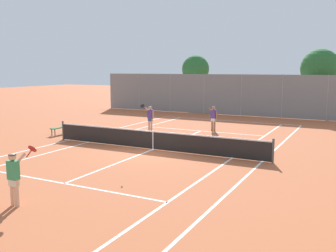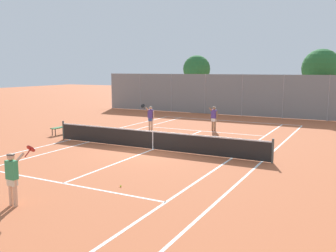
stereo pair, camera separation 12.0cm
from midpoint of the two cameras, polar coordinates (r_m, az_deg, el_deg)
The scene contains 13 objects.
ground_plane at distance 18.94m, azimuth -2.13°, elevation -3.58°, with size 120.00×120.00×0.00m, color #B25B38.
court_line_markings at distance 18.94m, azimuth -2.13°, elevation -3.57°, with size 11.10×23.90×0.01m.
tennis_net at distance 18.84m, azimuth -2.14°, elevation -2.07°, with size 12.00×0.10×1.07m.
player_near_side at distance 11.97m, azimuth -22.35°, elevation -6.98°, with size 0.66×0.73×1.77m.
player_far_left at distance 24.67m, azimuth -2.55°, elevation 1.47°, with size 0.68×0.73×1.77m.
player_far_right at distance 24.69m, azimuth 7.15°, elevation 1.38°, with size 0.50×0.47×1.60m.
loose_tennis_ball_0 at distance 26.68m, azimuth 7.16°, elevation 0.02°, with size 0.07×0.07×0.07m, color #D1DB33.
loose_tennis_ball_1 at distance 13.14m, azimuth -6.96°, elevation -9.06°, with size 0.07×0.07×0.07m, color #D1DB33.
loose_tennis_ball_2 at distance 21.28m, azimuth -1.56°, elevation -2.13°, with size 0.07×0.07×0.07m, color #D1DB33.
courtside_bench at distance 24.16m, azimuth -15.84°, elevation -0.25°, with size 0.36×1.50×0.47m.
back_fence at distance 32.90m, azimuth 11.35°, elevation 4.63°, with size 27.54×0.08×3.59m.
tree_behind_left at distance 38.44m, azimuth 4.59°, elevation 8.49°, with size 2.75×2.75×5.40m.
tree_behind_right at distance 33.79m, azimuth 22.39°, elevation 8.01°, with size 3.19×3.19×5.67m.
Camera 2 is at (9.24, -16.04, 4.02)m, focal length 40.00 mm.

